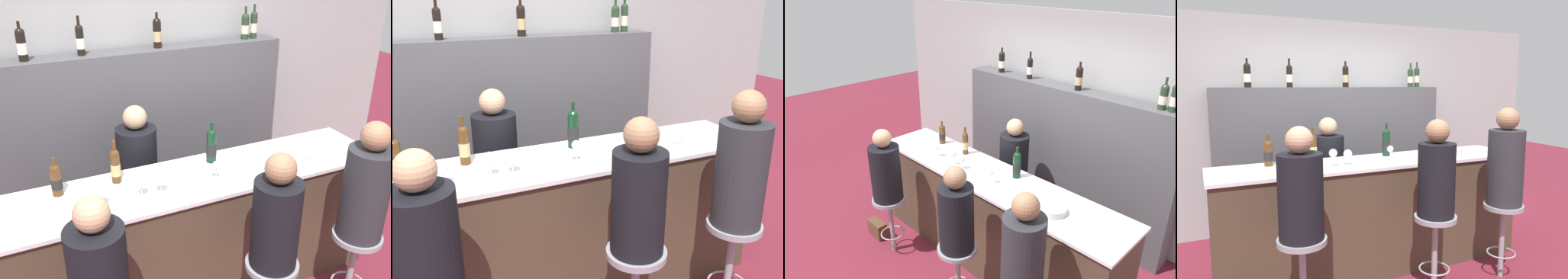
# 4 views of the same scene
# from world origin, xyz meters

# --- Properties ---
(wall_back) EXTENTS (6.40, 0.05, 2.60)m
(wall_back) POSITION_xyz_m (0.00, 1.76, 1.30)
(wall_back) COLOR #9E9E9E
(wall_back) RESTS_ON ground_plane
(bar_counter) EXTENTS (3.03, 0.65, 1.08)m
(bar_counter) POSITION_xyz_m (0.00, 0.30, 0.54)
(bar_counter) COLOR #473828
(bar_counter) RESTS_ON ground_plane
(back_bar_cabinet) EXTENTS (2.84, 0.28, 1.77)m
(back_bar_cabinet) POSITION_xyz_m (0.00, 1.54, 0.89)
(back_bar_cabinet) COLOR #4C4C51
(back_bar_cabinet) RESTS_ON ground_plane
(wine_bottle_counter_0) EXTENTS (0.08, 0.08, 0.28)m
(wine_bottle_counter_0) POSITION_xyz_m (-0.98, 0.47, 1.20)
(wine_bottle_counter_0) COLOR #4C2D14
(wine_bottle_counter_0) RESTS_ON bar_counter
(wine_bottle_counter_1) EXTENTS (0.07, 0.07, 0.33)m
(wine_bottle_counter_1) POSITION_xyz_m (-0.56, 0.47, 1.21)
(wine_bottle_counter_1) COLOR #4C2D14
(wine_bottle_counter_1) RESTS_ON bar_counter
(wine_bottle_counter_2) EXTENTS (0.08, 0.08, 0.33)m
(wine_bottle_counter_2) POSITION_xyz_m (0.20, 0.47, 1.22)
(wine_bottle_counter_2) COLOR black
(wine_bottle_counter_2) RESTS_ON bar_counter
(wine_bottle_backbar_0) EXTENTS (0.08, 0.08, 0.32)m
(wine_bottle_backbar_0) POSITION_xyz_m (-1.00, 1.54, 1.91)
(wine_bottle_backbar_0) COLOR black
(wine_bottle_backbar_0) RESTS_ON back_bar_cabinet
(wine_bottle_backbar_1) EXTENTS (0.07, 0.07, 0.33)m
(wine_bottle_backbar_1) POSITION_xyz_m (-0.53, 1.54, 1.91)
(wine_bottle_backbar_1) COLOR black
(wine_bottle_backbar_1) RESTS_ON back_bar_cabinet
(wine_bottle_backbar_2) EXTENTS (0.08, 0.08, 0.32)m
(wine_bottle_backbar_2) POSITION_xyz_m (0.17, 1.54, 1.91)
(wine_bottle_backbar_2) COLOR black
(wine_bottle_backbar_2) RESTS_ON back_bar_cabinet
(wine_bottle_backbar_3) EXTENTS (0.08, 0.08, 0.32)m
(wine_bottle_backbar_3) POSITION_xyz_m (1.10, 1.54, 1.90)
(wine_bottle_backbar_3) COLOR #233823
(wine_bottle_backbar_3) RESTS_ON back_bar_cabinet
(wine_bottle_backbar_4) EXTENTS (0.07, 0.07, 0.33)m
(wine_bottle_backbar_4) POSITION_xyz_m (1.19, 1.54, 1.91)
(wine_bottle_backbar_4) COLOR #233823
(wine_bottle_backbar_4) RESTS_ON back_bar_cabinet
(wine_glass_0) EXTENTS (0.08, 0.08, 0.14)m
(wine_glass_0) POSITION_xyz_m (-0.74, 0.20, 1.18)
(wine_glass_0) COLOR silver
(wine_glass_0) RESTS_ON bar_counter
(wine_glass_1) EXTENTS (0.08, 0.08, 0.16)m
(wine_glass_1) POSITION_xyz_m (-0.46, 0.20, 1.20)
(wine_glass_1) COLOR silver
(wine_glass_1) RESTS_ON bar_counter
(wine_glass_2) EXTENTS (0.08, 0.08, 0.14)m
(wine_glass_2) POSITION_xyz_m (-0.32, 0.20, 1.18)
(wine_glass_2) COLOR silver
(wine_glass_2) RESTS_ON bar_counter
(wine_glass_3) EXTENTS (0.06, 0.06, 0.15)m
(wine_glass_3) POSITION_xyz_m (0.11, 0.20, 1.19)
(wine_glass_3) COLOR silver
(wine_glass_3) RESTS_ON bar_counter
(metal_bowl) EXTENTS (0.24, 0.24, 0.06)m
(metal_bowl) POSITION_xyz_m (0.83, 0.22, 1.11)
(metal_bowl) COLOR #B7B7BC
(metal_bowl) RESTS_ON bar_counter
(guest_seated_left) EXTENTS (0.32, 0.32, 0.81)m
(guest_seated_left) POSITION_xyz_m (-0.90, -0.37, 1.06)
(guest_seated_left) COLOR black
(guest_seated_left) RESTS_ON bar_stool_left
(guest_seated_middle) EXTENTS (0.31, 0.31, 0.82)m
(guest_seated_middle) POSITION_xyz_m (0.24, -0.37, 1.06)
(guest_seated_middle) COLOR black
(guest_seated_middle) RESTS_ON bar_stool_middle
(bar_stool_right) EXTENTS (0.36, 0.36, 0.71)m
(bar_stool_right) POSITION_xyz_m (0.99, -0.37, 0.55)
(bar_stool_right) COLOR gray
(bar_stool_right) RESTS_ON ground_plane
(guest_seated_right) EXTENTS (0.32, 0.32, 0.89)m
(guest_seated_right) POSITION_xyz_m (0.99, -0.37, 1.10)
(guest_seated_right) COLOR #28282D
(guest_seated_right) RESTS_ON bar_stool_right
(bartender) EXTENTS (0.34, 0.34, 1.45)m
(bartender) POSITION_xyz_m (-0.26, 0.97, 0.66)
(bartender) COLOR black
(bartender) RESTS_ON ground_plane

